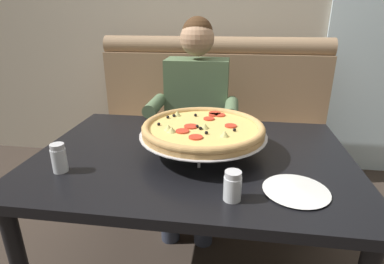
{
  "coord_description": "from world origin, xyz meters",
  "views": [
    {
      "loc": [
        0.17,
        -1.18,
        1.29
      ],
      "look_at": [
        -0.0,
        0.01,
        0.82
      ],
      "focal_mm": 28.69,
      "sensor_mm": 36.0,
      "label": 1
    }
  ],
  "objects_px": {
    "dining_table": "(193,170)",
    "plate_near_left": "(296,189)",
    "booth_bench": "(210,141)",
    "patio_chair": "(377,96)",
    "shaker_parmesan": "(232,188)",
    "shaker_oregano": "(59,160)",
    "pizza": "(203,129)",
    "diner_main": "(195,111)"
  },
  "relations": [
    {
      "from": "booth_bench",
      "to": "shaker_parmesan",
      "type": "relative_size",
      "value": 17.06
    },
    {
      "from": "patio_chair",
      "to": "plate_near_left",
      "type": "bearing_deg",
      "value": -117.47
    },
    {
      "from": "dining_table",
      "to": "plate_near_left",
      "type": "distance_m",
      "value": 0.47
    },
    {
      "from": "shaker_oregano",
      "to": "patio_chair",
      "type": "height_order",
      "value": "patio_chair"
    },
    {
      "from": "dining_table",
      "to": "shaker_oregano",
      "type": "bearing_deg",
      "value": -154.07
    },
    {
      "from": "pizza",
      "to": "plate_near_left",
      "type": "distance_m",
      "value": 0.45
    },
    {
      "from": "shaker_parmesan",
      "to": "patio_chair",
      "type": "distance_m",
      "value": 2.76
    },
    {
      "from": "diner_main",
      "to": "shaker_parmesan",
      "type": "distance_m",
      "value": 1.03
    },
    {
      "from": "shaker_oregano",
      "to": "pizza",
      "type": "bearing_deg",
      "value": 25.59
    },
    {
      "from": "dining_table",
      "to": "patio_chair",
      "type": "xyz_separation_m",
      "value": [
        1.58,
        2.04,
        -0.12
      ]
    },
    {
      "from": "diner_main",
      "to": "shaker_parmesan",
      "type": "relative_size",
      "value": 12.73
    },
    {
      "from": "diner_main",
      "to": "shaker_oregano",
      "type": "bearing_deg",
      "value": -113.57
    },
    {
      "from": "dining_table",
      "to": "pizza",
      "type": "bearing_deg",
      "value": 21.6
    },
    {
      "from": "shaker_oregano",
      "to": "plate_near_left",
      "type": "relative_size",
      "value": 0.5
    },
    {
      "from": "diner_main",
      "to": "pizza",
      "type": "xyz_separation_m",
      "value": [
        0.12,
        -0.65,
        0.12
      ]
    },
    {
      "from": "booth_bench",
      "to": "diner_main",
      "type": "xyz_separation_m",
      "value": [
        -0.08,
        -0.27,
        0.31
      ]
    },
    {
      "from": "pizza",
      "to": "plate_near_left",
      "type": "xyz_separation_m",
      "value": [
        0.34,
        -0.27,
        -0.1
      ]
    },
    {
      "from": "booth_bench",
      "to": "patio_chair",
      "type": "height_order",
      "value": "booth_bench"
    },
    {
      "from": "shaker_parmesan",
      "to": "shaker_oregano",
      "type": "distance_m",
      "value": 0.65
    },
    {
      "from": "booth_bench",
      "to": "diner_main",
      "type": "height_order",
      "value": "diner_main"
    },
    {
      "from": "booth_bench",
      "to": "patio_chair",
      "type": "bearing_deg",
      "value": 34.97
    },
    {
      "from": "shaker_parmesan",
      "to": "booth_bench",
      "type": "bearing_deg",
      "value": 97.83
    },
    {
      "from": "pizza",
      "to": "plate_near_left",
      "type": "relative_size",
      "value": 2.41
    },
    {
      "from": "diner_main",
      "to": "shaker_parmesan",
      "type": "bearing_deg",
      "value": -75.75
    },
    {
      "from": "patio_chair",
      "to": "booth_bench",
      "type": "bearing_deg",
      "value": -145.03
    },
    {
      "from": "dining_table",
      "to": "pizza",
      "type": "height_order",
      "value": "pizza"
    },
    {
      "from": "diner_main",
      "to": "shaker_parmesan",
      "type": "xyz_separation_m",
      "value": [
        0.25,
        -1.0,
        0.06
      ]
    },
    {
      "from": "booth_bench",
      "to": "patio_chair",
      "type": "relative_size",
      "value": 1.99
    },
    {
      "from": "dining_table",
      "to": "diner_main",
      "type": "xyz_separation_m",
      "value": [
        -0.08,
        0.67,
        0.06
      ]
    },
    {
      "from": "dining_table",
      "to": "diner_main",
      "type": "relative_size",
      "value": 1.04
    },
    {
      "from": "pizza",
      "to": "shaker_oregano",
      "type": "bearing_deg",
      "value": -154.41
    },
    {
      "from": "shaker_parmesan",
      "to": "patio_chair",
      "type": "relative_size",
      "value": 0.12
    },
    {
      "from": "pizza",
      "to": "dining_table",
      "type": "bearing_deg",
      "value": -158.4
    },
    {
      "from": "booth_bench",
      "to": "shaker_oregano",
      "type": "xyz_separation_m",
      "value": [
        -0.47,
        -1.16,
        0.38
      ]
    },
    {
      "from": "dining_table",
      "to": "pizza",
      "type": "xyz_separation_m",
      "value": [
        0.04,
        0.02,
        0.19
      ]
    },
    {
      "from": "diner_main",
      "to": "pizza",
      "type": "distance_m",
      "value": 0.68
    },
    {
      "from": "booth_bench",
      "to": "patio_chair",
      "type": "xyz_separation_m",
      "value": [
        1.58,
        1.1,
        0.13
      ]
    },
    {
      "from": "shaker_oregano",
      "to": "patio_chair",
      "type": "relative_size",
      "value": 0.13
    },
    {
      "from": "shaker_oregano",
      "to": "patio_chair",
      "type": "xyz_separation_m",
      "value": [
        2.05,
        2.27,
        -0.25
      ]
    },
    {
      "from": "dining_table",
      "to": "shaker_parmesan",
      "type": "relative_size",
      "value": 13.24
    },
    {
      "from": "dining_table",
      "to": "plate_near_left",
      "type": "height_order",
      "value": "plate_near_left"
    },
    {
      "from": "shaker_parmesan",
      "to": "plate_near_left",
      "type": "relative_size",
      "value": 0.45
    }
  ]
}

